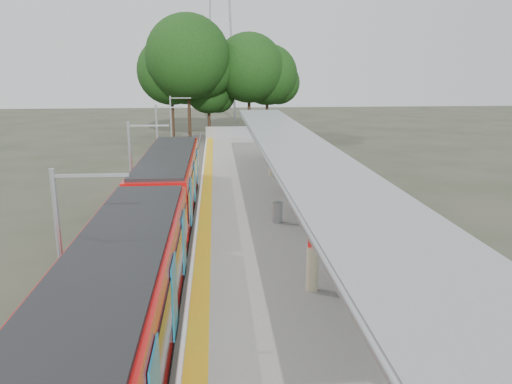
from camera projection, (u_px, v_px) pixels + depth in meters
trackbed at (171, 217)px, 27.11m from camera, size 3.00×70.00×0.24m
platform at (253, 208)px, 27.37m from camera, size 6.00×50.00×1.00m
tactile_strip at (206, 200)px, 27.05m from camera, size 0.60×50.00×0.02m
end_fence at (235, 132)px, 51.24m from camera, size 6.00×0.10×1.20m
train at (154, 221)px, 19.92m from camera, size 2.74×27.60×3.62m
canopy at (294, 153)px, 22.92m from camera, size 3.27×38.00×3.66m
tree_cluster at (214, 68)px, 57.58m from camera, size 18.98×12.59×13.95m
catenary_masts at (133, 171)px, 25.34m from camera, size 2.08×48.16×5.40m
bench_near at (362, 277)px, 15.89m from camera, size 0.87×1.49×0.97m
bench_mid at (311, 204)px, 24.22m from camera, size 0.75×1.64×1.08m
bench_far at (294, 181)px, 29.16m from camera, size 0.98×1.61×1.05m
info_pillar_near at (312, 268)px, 15.94m from camera, size 0.39×0.39×1.74m
info_pillar_far at (272, 164)px, 33.14m from camera, size 0.40×0.40×1.76m
litter_bin at (277, 212)px, 23.12m from camera, size 0.56×0.56×0.96m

